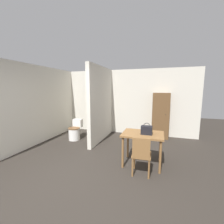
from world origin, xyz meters
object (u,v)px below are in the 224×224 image
at_px(wooden_chair, 141,154).
at_px(handbag, 147,130).
at_px(toilet, 75,131).
at_px(wooden_cabinet, 161,116).
at_px(dining_table, 143,138).

relative_size(wooden_chair, handbag, 3.17).
height_order(toilet, wooden_cabinet, wooden_cabinet).
bearing_deg(handbag, toilet, 156.00).
xyz_separation_m(wooden_chair, wooden_cabinet, (0.36, 2.64, 0.36)).
xyz_separation_m(handbag, wooden_cabinet, (0.30, 2.22, -0.04)).
bearing_deg(handbag, wooden_cabinet, 82.23).
bearing_deg(toilet, wooden_chair, -31.85).
relative_size(dining_table, handbag, 3.54).
distance_m(dining_table, handbag, 0.22).
bearing_deg(wooden_chair, toilet, 145.98).
relative_size(toilet, handbag, 2.63).
distance_m(toilet, wooden_cabinet, 3.10).
bearing_deg(toilet, handbag, -24.00).
xyz_separation_m(wooden_chair, handbag, (0.05, 0.41, 0.40)).
relative_size(dining_table, wooden_cabinet, 0.57).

